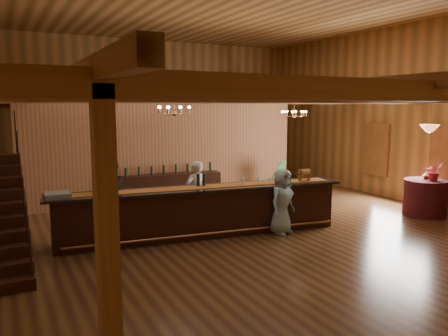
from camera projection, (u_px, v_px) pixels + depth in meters
name	position (u px, v px, depth m)	size (l,w,h in m)	color
floor	(237.00, 223.00, 11.30)	(14.00, 14.00, 0.00)	brown
ceiling	(237.00, 1.00, 10.52)	(14.00, 14.00, 0.00)	#B17A40
wall_back	(150.00, 112.00, 17.06)	(12.00, 0.10, 5.50)	#AE7539
wall_right	(404.00, 114.00, 13.66)	(0.10, 14.00, 5.50)	#AE7539
beam_grid	(228.00, 96.00, 11.29)	(11.90, 13.90, 0.39)	#945F34
support_posts	(247.00, 164.00, 10.64)	(9.20, 10.20, 3.20)	#945F34
partition_wall	(170.00, 152.00, 13.93)	(9.00, 0.18, 3.10)	brown
window_right_front	(447.00, 157.00, 12.41)	(0.12, 1.05, 1.75)	white
window_right_back	(376.00, 149.00, 14.69)	(0.12, 1.05, 1.75)	white
backroom_boxes	(156.00, 174.00, 15.92)	(4.10, 0.60, 1.10)	black
tasting_bar	(202.00, 211.00, 10.10)	(6.90, 1.77, 1.16)	black
beverage_dispenser	(103.00, 180.00, 9.30)	(0.26, 0.26, 0.60)	silver
glass_rack_tray	(57.00, 195.00, 8.92)	(0.50, 0.50, 0.10)	gray
raffle_drum	(304.00, 174.00, 10.84)	(0.34, 0.24, 0.30)	olive
bar_bottle_0	(198.00, 180.00, 10.11)	(0.07, 0.07, 0.30)	black
bar_bottle_1	(204.00, 180.00, 10.15)	(0.07, 0.07, 0.30)	black
backbar_shelf	(170.00, 188.00, 13.70)	(3.19, 0.50, 0.90)	black
round_table	(425.00, 198.00, 12.02)	(1.14, 1.14, 0.99)	#440F1E
chandelier_left	(174.00, 110.00, 10.38)	(0.80, 0.80, 0.44)	#AC724A
chandelier_right	(294.00, 113.00, 13.96)	(0.80, 0.80, 0.60)	#AC724A
pendant_lamp	(430.00, 128.00, 11.75)	(0.52, 0.52, 0.90)	#AC724A
bartender	(196.00, 193.00, 10.94)	(0.60, 0.39, 1.65)	silver
staff_second	(109.00, 198.00, 9.74)	(0.92, 0.72, 1.90)	black
guest	(282.00, 201.00, 10.24)	(0.76, 0.49, 1.55)	#8FBDCC
floor_plant	(277.00, 177.00, 14.93)	(0.66, 0.53, 1.19)	#357135
table_flowers	(434.00, 171.00, 11.87)	(0.44, 0.38, 0.49)	#A9262C
table_vase	(426.00, 173.00, 12.08)	(0.15, 0.15, 0.31)	#AC724A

